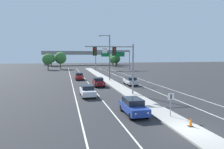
# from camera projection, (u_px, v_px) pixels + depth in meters

# --- Properties ---
(ground_plane) EXTENTS (260.00, 260.00, 0.00)m
(ground_plane) POSITION_uv_depth(u_px,v_px,m) (191.00, 132.00, 15.85)
(ground_plane) COLOR #28282B
(median_island) EXTENTS (2.40, 110.00, 0.15)m
(median_island) POSITION_uv_depth(u_px,v_px,m) (125.00, 91.00, 33.32)
(median_island) COLOR #9E9B93
(median_island) RESTS_ON ground
(lane_stripe_oncoming_center) EXTENTS (0.14, 100.00, 0.01)m
(lane_stripe_oncoming_center) POSITION_uv_depth(u_px,v_px,m) (91.00, 86.00, 39.09)
(lane_stripe_oncoming_center) COLOR silver
(lane_stripe_oncoming_center) RESTS_ON ground
(lane_stripe_receding_center) EXTENTS (0.14, 100.00, 0.01)m
(lane_stripe_receding_center) POSITION_uv_depth(u_px,v_px,m) (138.00, 84.00, 41.15)
(lane_stripe_receding_center) COLOR silver
(lane_stripe_receding_center) RESTS_ON ground
(edge_stripe_left) EXTENTS (0.14, 100.00, 0.01)m
(edge_stripe_left) POSITION_uv_depth(u_px,v_px,m) (73.00, 86.00, 38.37)
(edge_stripe_left) COLOR silver
(edge_stripe_left) RESTS_ON ground
(edge_stripe_right) EXTENTS (0.14, 100.00, 0.01)m
(edge_stripe_right) POSITION_uv_depth(u_px,v_px,m) (153.00, 84.00, 41.87)
(edge_stripe_right) COLOR silver
(edge_stripe_right) RESTS_ON ground
(overhead_signal_mast) EXTENTS (6.98, 0.44, 7.20)m
(overhead_signal_mast) POSITION_uv_depth(u_px,v_px,m) (118.00, 58.00, 29.26)
(overhead_signal_mast) COLOR gray
(overhead_signal_mast) RESTS_ON median_island
(median_sign_post) EXTENTS (0.60, 0.10, 2.20)m
(median_sign_post) POSITION_uv_depth(u_px,v_px,m) (171.00, 101.00, 19.23)
(median_sign_post) COLOR gray
(median_sign_post) RESTS_ON median_island
(street_lamp_median) EXTENTS (2.58, 0.28, 10.00)m
(street_lamp_median) POSITION_uv_depth(u_px,v_px,m) (109.00, 55.00, 45.70)
(street_lamp_median) COLOR #4C4C51
(street_lamp_median) RESTS_ON median_island
(car_oncoming_blue) EXTENTS (1.85, 4.48, 1.58)m
(car_oncoming_blue) POSITION_uv_depth(u_px,v_px,m) (133.00, 106.00, 20.35)
(car_oncoming_blue) COLOR navy
(car_oncoming_blue) RESTS_ON ground
(car_oncoming_white) EXTENTS (1.92, 4.51, 1.58)m
(car_oncoming_white) POSITION_uv_depth(u_px,v_px,m) (88.00, 91.00, 29.11)
(car_oncoming_white) COLOR silver
(car_oncoming_white) RESTS_ON ground
(car_oncoming_darkred) EXTENTS (1.90, 4.50, 1.58)m
(car_oncoming_darkred) POSITION_uv_depth(u_px,v_px,m) (98.00, 82.00, 38.51)
(car_oncoming_darkred) COLOR #5B0F14
(car_oncoming_darkred) RESTS_ON ground
(car_oncoming_red) EXTENTS (1.84, 4.48, 1.58)m
(car_oncoming_red) POSITION_uv_depth(u_px,v_px,m) (79.00, 76.00, 48.50)
(car_oncoming_red) COLOR maroon
(car_oncoming_red) RESTS_ON ground
(car_receding_silver) EXTENTS (1.84, 4.48, 1.58)m
(car_receding_silver) POSITION_uv_depth(u_px,v_px,m) (131.00, 81.00, 40.01)
(car_receding_silver) COLOR #B7B7BC
(car_receding_silver) RESTS_ON ground
(traffic_cone_median_nose) EXTENTS (0.36, 0.36, 0.74)m
(traffic_cone_median_nose) POSITION_uv_depth(u_px,v_px,m) (191.00, 122.00, 16.57)
(traffic_cone_median_nose) COLOR black
(traffic_cone_median_nose) RESTS_ON median_island
(highway_sign_gantry) EXTENTS (13.28, 0.42, 7.50)m
(highway_sign_gantry) POSITION_uv_depth(u_px,v_px,m) (113.00, 54.00, 77.63)
(highway_sign_gantry) COLOR gray
(highway_sign_gantry) RESTS_ON ground
(overpass_bridge) EXTENTS (42.40, 6.40, 7.65)m
(overpass_bridge) POSITION_uv_depth(u_px,v_px,m) (82.00, 55.00, 114.88)
(overpass_bridge) COLOR gray
(overpass_bridge) RESTS_ON ground
(tree_far_right_a) EXTENTS (3.90, 3.90, 5.64)m
(tree_far_right_a) POSITION_uv_depth(u_px,v_px,m) (116.00, 59.00, 100.24)
(tree_far_right_a) COLOR #4C3823
(tree_far_right_a) RESTS_ON ground
(tree_far_left_b) EXTENTS (4.05, 4.05, 5.86)m
(tree_far_left_b) POSITION_uv_depth(u_px,v_px,m) (51.00, 59.00, 101.83)
(tree_far_left_b) COLOR #4C3823
(tree_far_left_b) RESTS_ON ground
(tree_far_right_b) EXTENTS (3.39, 3.39, 4.90)m
(tree_far_right_b) POSITION_uv_depth(u_px,v_px,m) (113.00, 60.00, 99.70)
(tree_far_right_b) COLOR #4C3823
(tree_far_right_b) RESTS_ON ground
(tree_far_left_c) EXTENTS (4.69, 4.69, 6.79)m
(tree_far_left_c) POSITION_uv_depth(u_px,v_px,m) (60.00, 58.00, 82.62)
(tree_far_left_c) COLOR #4C3823
(tree_far_left_c) RESTS_ON ground
(tree_far_right_c) EXTENTS (4.11, 4.11, 5.95)m
(tree_far_right_c) POSITION_uv_depth(u_px,v_px,m) (113.00, 58.00, 102.84)
(tree_far_right_c) COLOR #4C3823
(tree_far_right_c) RESTS_ON ground
(tree_far_left_a) EXTENTS (4.23, 4.23, 6.12)m
(tree_far_left_a) POSITION_uv_depth(u_px,v_px,m) (48.00, 59.00, 79.01)
(tree_far_left_a) COLOR #4C3823
(tree_far_left_a) RESTS_ON ground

